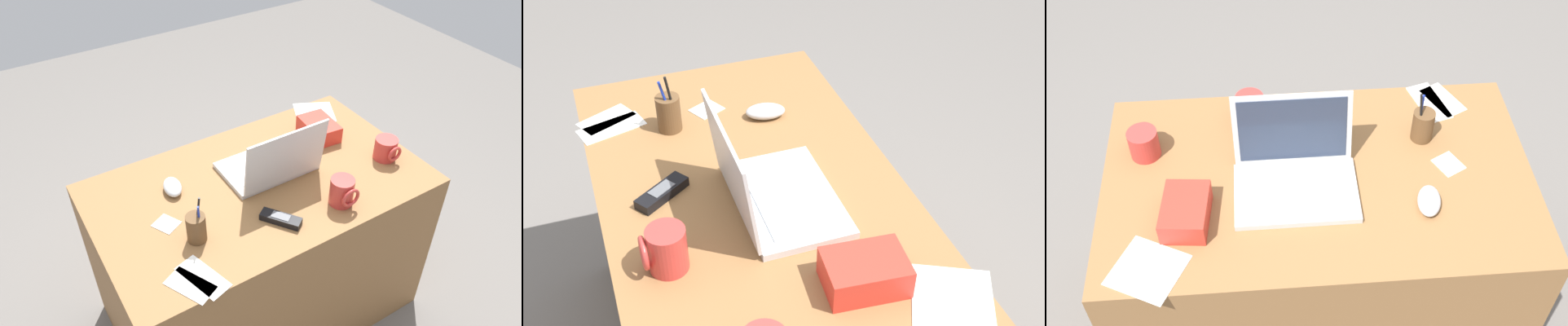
% 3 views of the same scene
% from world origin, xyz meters
% --- Properties ---
extents(ground_plane, '(6.00, 6.00, 0.00)m').
position_xyz_m(ground_plane, '(0.00, 0.00, 0.00)').
color(ground_plane, slate).
extents(desk, '(1.21, 0.71, 0.72)m').
position_xyz_m(desk, '(0.00, 0.00, 0.36)').
color(desk, olive).
rests_on(desk, ground).
extents(laptop, '(0.34, 0.26, 0.24)m').
position_xyz_m(laptop, '(-0.07, -0.02, 0.77)').
color(laptop, silver).
rests_on(laptop, desk).
extents(computer_mouse, '(0.08, 0.12, 0.04)m').
position_xyz_m(computer_mouse, '(0.29, -0.13, 0.74)').
color(computer_mouse, silver).
rests_on(computer_mouse, desk).
extents(coffee_mug_white, '(0.08, 0.10, 0.10)m').
position_xyz_m(coffee_mug_white, '(-0.18, 0.24, 0.77)').
color(coffee_mug_white, '#C63833').
rests_on(coffee_mug_white, desk).
extents(coffee_mug_tall, '(0.09, 0.10, 0.09)m').
position_xyz_m(coffee_mug_tall, '(-0.49, 0.13, 0.76)').
color(coffee_mug_tall, '#C63833').
rests_on(coffee_mug_tall, desk).
extents(cordless_phone, '(0.12, 0.14, 0.03)m').
position_xyz_m(cordless_phone, '(0.05, 0.21, 0.73)').
color(cordless_phone, black).
rests_on(cordless_phone, desk).
extents(pen_holder, '(0.06, 0.06, 0.17)m').
position_xyz_m(pen_holder, '(0.32, 0.13, 0.77)').
color(pen_holder, brown).
rests_on(pen_holder, desk).
extents(snack_bag, '(0.13, 0.18, 0.07)m').
position_xyz_m(snack_bag, '(-0.36, -0.13, 0.75)').
color(snack_bag, red).
rests_on(snack_bag, desk).
extents(paper_note_near_laptop, '(0.22, 0.22, 0.00)m').
position_xyz_m(paper_note_near_laptop, '(-0.45, -0.28, 0.72)').
color(paper_note_near_laptop, white).
rests_on(paper_note_near_laptop, desk).
extents(paper_note_left, '(0.10, 0.10, 0.00)m').
position_xyz_m(paper_note_left, '(0.37, 0.02, 0.72)').
color(paper_note_left, white).
rests_on(paper_note_left, desk).
extents(paper_note_right, '(0.13, 0.16, 0.00)m').
position_xyz_m(paper_note_right, '(0.42, 0.29, 0.72)').
color(paper_note_right, white).
rests_on(paper_note_right, desk).
extents(paper_note_front, '(0.12, 0.19, 0.00)m').
position_xyz_m(paper_note_front, '(0.37, 0.28, 0.72)').
color(paper_note_front, white).
rests_on(paper_note_front, desk).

